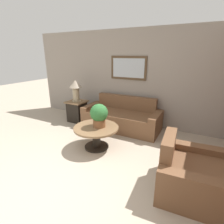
{
  "coord_description": "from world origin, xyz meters",
  "views": [
    {
      "loc": [
        1.65,
        -1.41,
        1.96
      ],
      "look_at": [
        -0.2,
        2.15,
        0.61
      ],
      "focal_mm": 28.0,
      "sensor_mm": 36.0,
      "label": 1
    }
  ],
  "objects_px": {
    "table_lamp": "(76,88)",
    "coffee_table": "(96,133)",
    "potted_plant_on_table": "(99,115)",
    "armchair": "(191,175)",
    "side_table": "(77,111)",
    "couch_main": "(122,118)"
  },
  "relations": [
    {
      "from": "coffee_table",
      "to": "side_table",
      "type": "relative_size",
      "value": 1.54
    },
    {
      "from": "coffee_table",
      "to": "table_lamp",
      "type": "bearing_deg",
      "value": 141.67
    },
    {
      "from": "coffee_table",
      "to": "table_lamp",
      "type": "distance_m",
      "value": 1.88
    },
    {
      "from": "table_lamp",
      "to": "potted_plant_on_table",
      "type": "height_order",
      "value": "table_lamp"
    },
    {
      "from": "couch_main",
      "to": "table_lamp",
      "type": "xyz_separation_m",
      "value": [
        -1.42,
        -0.14,
        0.74
      ]
    },
    {
      "from": "coffee_table",
      "to": "side_table",
      "type": "bearing_deg",
      "value": 141.67
    },
    {
      "from": "coffee_table",
      "to": "table_lamp",
      "type": "relative_size",
      "value": 1.54
    },
    {
      "from": "potted_plant_on_table",
      "to": "couch_main",
      "type": "bearing_deg",
      "value": 90.47
    },
    {
      "from": "coffee_table",
      "to": "side_table",
      "type": "xyz_separation_m",
      "value": [
        -1.37,
        1.09,
        -0.03
      ]
    },
    {
      "from": "side_table",
      "to": "table_lamp",
      "type": "xyz_separation_m",
      "value": [
        0.0,
        0.0,
        0.71
      ]
    },
    {
      "from": "couch_main",
      "to": "armchair",
      "type": "xyz_separation_m",
      "value": [
        1.88,
        -1.68,
        -0.0
      ]
    },
    {
      "from": "table_lamp",
      "to": "side_table",
      "type": "bearing_deg",
      "value": 180.0
    },
    {
      "from": "armchair",
      "to": "potted_plant_on_table",
      "type": "bearing_deg",
      "value": 70.95
    },
    {
      "from": "coffee_table",
      "to": "potted_plant_on_table",
      "type": "xyz_separation_m",
      "value": [
        0.05,
        0.05,
        0.4
      ]
    },
    {
      "from": "table_lamp",
      "to": "coffee_table",
      "type": "bearing_deg",
      "value": -38.33
    },
    {
      "from": "armchair",
      "to": "side_table",
      "type": "bearing_deg",
      "value": 60.99
    },
    {
      "from": "couch_main",
      "to": "side_table",
      "type": "xyz_separation_m",
      "value": [
        -1.42,
        -0.14,
        0.03
      ]
    },
    {
      "from": "coffee_table",
      "to": "side_table",
      "type": "height_order",
      "value": "side_table"
    },
    {
      "from": "armchair",
      "to": "side_table",
      "type": "xyz_separation_m",
      "value": [
        -3.29,
        1.55,
        0.03
      ]
    },
    {
      "from": "side_table",
      "to": "table_lamp",
      "type": "relative_size",
      "value": 1.0
    },
    {
      "from": "armchair",
      "to": "potted_plant_on_table",
      "type": "height_order",
      "value": "potted_plant_on_table"
    },
    {
      "from": "armchair",
      "to": "potted_plant_on_table",
      "type": "xyz_separation_m",
      "value": [
        -1.87,
        0.51,
        0.47
      ]
    }
  ]
}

